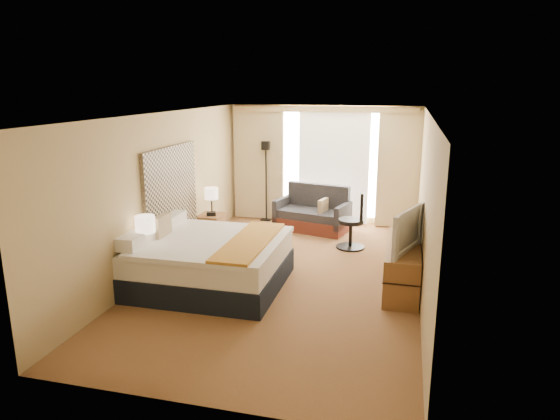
% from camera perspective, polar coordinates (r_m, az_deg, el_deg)
% --- Properties ---
extents(floor, '(4.20, 7.00, 0.02)m').
position_cam_1_polar(floor, '(8.20, 0.66, -7.56)').
color(floor, '#5A2519').
rests_on(floor, ground).
extents(ceiling, '(4.20, 7.00, 0.02)m').
position_cam_1_polar(ceiling, '(7.63, 0.71, 10.89)').
color(ceiling, white).
rests_on(ceiling, wall_back).
extents(wall_back, '(4.20, 0.02, 2.60)m').
position_cam_1_polar(wall_back, '(11.19, 4.92, 5.17)').
color(wall_back, tan).
rests_on(wall_back, ground).
extents(wall_front, '(4.20, 0.02, 2.60)m').
position_cam_1_polar(wall_front, '(4.63, -9.65, -8.00)').
color(wall_front, tan).
rests_on(wall_front, ground).
extents(wall_left, '(0.02, 7.00, 2.60)m').
position_cam_1_polar(wall_left, '(8.54, -13.15, 2.06)').
color(wall_left, tan).
rests_on(wall_left, ground).
extents(wall_right, '(0.02, 7.00, 2.60)m').
position_cam_1_polar(wall_right, '(7.61, 16.24, 0.42)').
color(wall_right, tan).
rests_on(wall_right, ground).
extents(headboard, '(0.06, 1.85, 1.50)m').
position_cam_1_polar(headboard, '(8.70, -12.31, 2.19)').
color(headboard, black).
rests_on(headboard, wall_left).
extents(nightstand_left, '(0.45, 0.52, 0.55)m').
position_cam_1_polar(nightstand_left, '(7.83, -14.73, -6.95)').
color(nightstand_left, brown).
rests_on(nightstand_left, floor).
extents(nightstand_right, '(0.45, 0.52, 0.55)m').
position_cam_1_polar(nightstand_right, '(9.97, -7.86, -2.06)').
color(nightstand_right, brown).
rests_on(nightstand_right, floor).
extents(media_dresser, '(0.50, 1.80, 0.70)m').
position_cam_1_polar(media_dresser, '(7.88, 13.79, -6.19)').
color(media_dresser, brown).
rests_on(media_dresser, floor).
extents(window, '(2.30, 0.02, 2.30)m').
position_cam_1_polar(window, '(11.12, 6.17, 5.19)').
color(window, white).
rests_on(window, wall_back).
extents(curtains, '(4.12, 0.19, 2.56)m').
position_cam_1_polar(curtains, '(11.06, 4.82, 5.64)').
color(curtains, beige).
rests_on(curtains, floor).
extents(bed, '(2.21, 2.02, 1.07)m').
position_cam_1_polar(bed, '(7.79, -8.12, -5.80)').
color(bed, black).
rests_on(bed, floor).
extents(loveseat, '(1.66, 1.15, 0.95)m').
position_cam_1_polar(loveseat, '(10.72, 3.81, -0.60)').
color(loveseat, '#5C251A').
rests_on(loveseat, floor).
extents(floor_lamp, '(0.23, 0.23, 1.81)m').
position_cam_1_polar(floor_lamp, '(11.27, -1.62, 5.18)').
color(floor_lamp, black).
rests_on(floor_lamp, floor).
extents(desk_chair, '(0.54, 0.54, 1.11)m').
position_cam_1_polar(desk_chair, '(9.52, 8.47, -1.49)').
color(desk_chair, black).
rests_on(desk_chair, floor).
extents(lamp_left, '(0.29, 0.29, 0.61)m').
position_cam_1_polar(lamp_left, '(7.60, -15.15, -1.67)').
color(lamp_left, black).
rests_on(lamp_left, nightstand_left).
extents(lamp_right, '(0.26, 0.26, 0.55)m').
position_cam_1_polar(lamp_right, '(9.76, -7.85, 1.83)').
color(lamp_right, black).
rests_on(lamp_right, nightstand_right).
extents(tissue_box, '(0.15, 0.15, 0.10)m').
position_cam_1_polar(tissue_box, '(7.78, -14.80, -4.54)').
color(tissue_box, '#83A5CB').
rests_on(tissue_box, nightstand_left).
extents(telephone, '(0.22, 0.20, 0.07)m').
position_cam_1_polar(telephone, '(9.84, -7.88, -0.41)').
color(telephone, black).
rests_on(telephone, nightstand_right).
extents(television, '(0.51, 1.07, 0.62)m').
position_cam_1_polar(television, '(7.37, 13.67, -2.17)').
color(television, black).
rests_on(television, media_dresser).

